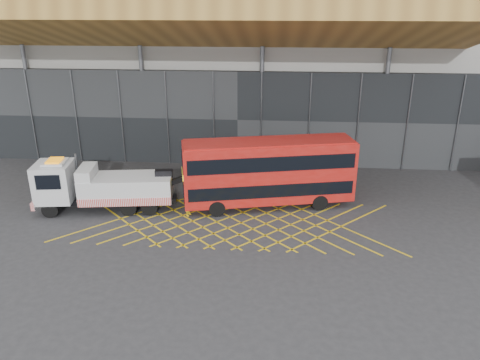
{
  "coord_description": "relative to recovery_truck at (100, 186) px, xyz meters",
  "views": [
    {
      "loc": [
        5.3,
        -27.14,
        13.64
      ],
      "look_at": [
        3.0,
        1.5,
        2.4
      ],
      "focal_mm": 35.0,
      "sensor_mm": 36.0,
      "label": 1
    }
  ],
  "objects": [
    {
      "name": "road_markings",
      "position": [
        8.92,
        -1.3,
        -1.73
      ],
      "size": [
        21.56,
        7.16,
        0.01
      ],
      "color": "gold",
      "rests_on": "ground_plane"
    },
    {
      "name": "worker",
      "position": [
        6.11,
        -0.43,
        -0.92
      ],
      "size": [
        0.51,
        0.66,
        1.63
      ],
      "primitive_type": "imported",
      "rotation": [
        0.0,
        0.0,
        1.35
      ],
      "color": "yellow",
      "rests_on": "ground_plane"
    },
    {
      "name": "recovery_truck",
      "position": [
        0.0,
        0.0,
        0.0
      ],
      "size": [
        10.83,
        3.74,
        3.75
      ],
      "rotation": [
        0.0,
        0.0,
        0.14
      ],
      "color": "black",
      "rests_on": "ground_plane"
    },
    {
      "name": "bus_towed",
      "position": [
        11.35,
        1.57,
        0.9
      ],
      "size": [
        11.93,
        5.18,
        4.74
      ],
      "rotation": [
        0.0,
        0.0,
        0.22
      ],
      "color": "#AD140F",
      "rests_on": "ground_plane"
    },
    {
      "name": "construction_building",
      "position": [
        8.44,
        17.09,
        7.24
      ],
      "size": [
        55.0,
        23.97,
        18.0
      ],
      "color": "gray",
      "rests_on": "ground_plane"
    },
    {
      "name": "ground_plane",
      "position": [
        6.52,
        -1.3,
        -1.73
      ],
      "size": [
        120.0,
        120.0,
        0.0
      ],
      "primitive_type": "plane",
      "color": "#2B2B2D"
    }
  ]
}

